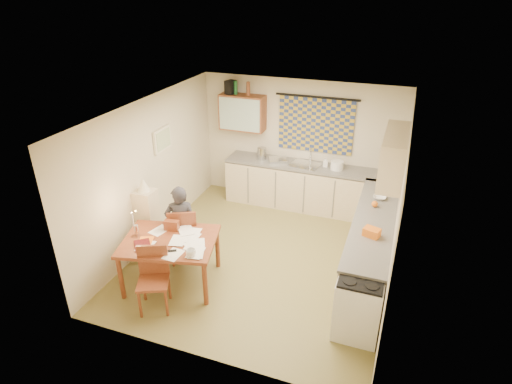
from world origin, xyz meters
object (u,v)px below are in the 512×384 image
at_px(person, 181,225).
at_px(shelf_stand, 148,222).
at_px(counter_right, 371,245).
at_px(chair_far, 185,244).
at_px(counter_back, 308,187).
at_px(stove, 358,305).
at_px(dining_table, 172,261).

xyz_separation_m(person, shelf_stand, (-0.67, 0.07, -0.11)).
bearing_deg(counter_right, chair_far, -165.06).
height_order(counter_right, shelf_stand, shelf_stand).
height_order(counter_back, shelf_stand, shelf_stand).
bearing_deg(stove, dining_table, 177.70).
distance_m(stove, chair_far, 2.95).
bearing_deg(person, shelf_stand, -32.17).
bearing_deg(stove, shelf_stand, 168.67).
relative_size(counter_right, stove, 3.34).
bearing_deg(dining_table, counter_back, 52.41).
relative_size(counter_back, dining_table, 2.14).
bearing_deg(counter_right, counter_back, 130.35).
distance_m(counter_right, stove, 1.45).
relative_size(dining_table, shelf_stand, 1.35).
height_order(stove, shelf_stand, shelf_stand).
bearing_deg(shelf_stand, counter_right, 11.85).
relative_size(stove, chair_far, 0.90).
distance_m(counter_back, stove, 3.44).
bearing_deg(chair_far, counter_right, 169.40).
bearing_deg(stove, counter_right, 90.00).
bearing_deg(dining_table, stove, -15.82).
bearing_deg(shelf_stand, chair_far, -1.92).
bearing_deg(stove, counter_back, 114.49).
relative_size(chair_far, shelf_stand, 0.86).
height_order(chair_far, person, person).
bearing_deg(shelf_stand, counter_back, 48.88).
bearing_deg(counter_back, shelf_stand, -131.12).
xyz_separation_m(counter_right, stove, (0.00, -1.45, -0.01)).
bearing_deg(person, dining_table, 74.73).
relative_size(counter_back, stove, 3.74).
xyz_separation_m(dining_table, shelf_stand, (-0.77, 0.60, 0.19)).
bearing_deg(chair_far, stove, 140.98).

